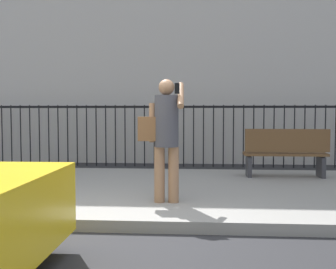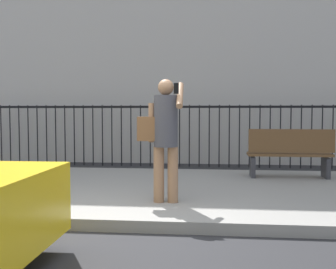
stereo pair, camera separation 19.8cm
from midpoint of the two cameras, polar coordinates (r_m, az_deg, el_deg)
name	(u,v)px [view 1 (the left image)]	position (r m, az deg, el deg)	size (l,w,h in m)	color
ground_plane	(113,233)	(5.11, -8.76, -13.26)	(60.00, 60.00, 0.00)	#28282B
sidewalk	(139,191)	(7.19, -4.81, -7.75)	(28.00, 4.40, 0.15)	gray
building_facade	(167,7)	(13.71, -0.63, 17.16)	(28.00, 4.00, 9.47)	#BCB7B2
iron_fence	(159,127)	(10.73, -1.77, 1.00)	(12.03, 0.04, 1.60)	black
pedestrian_on_phone	(165,131)	(5.83, -1.44, 0.48)	(0.66, 0.51, 1.74)	#936B4C
street_bench	(286,152)	(8.36, 15.24, -2.32)	(1.60, 0.45, 0.95)	brown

